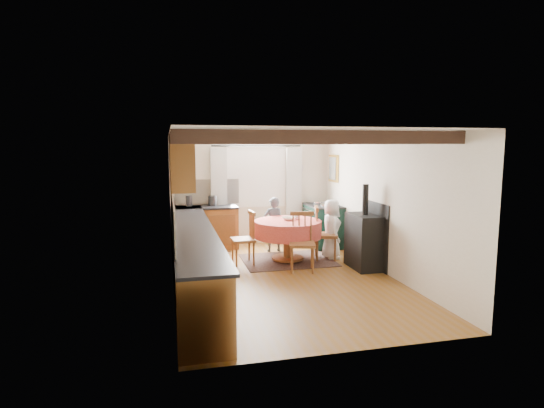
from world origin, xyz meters
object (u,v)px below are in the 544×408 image
object	(u,v)px
dining_table	(288,241)
aga_range	(323,225)
chair_left	(243,238)
cup	(297,217)
cast_iron_stove	(365,227)
child_far	(273,224)
chair_right	(326,233)
chair_near	(302,242)
child_right	(331,229)

from	to	relation	value
dining_table	aga_range	distance (m)	1.50
chair_left	cup	distance (m)	1.15
cast_iron_stove	child_far	size ratio (longest dim) A/B	1.33
aga_range	child_far	distance (m)	1.21
dining_table	chair_right	world-z (taller)	chair_right
chair_left	chair_right	distance (m)	1.62
chair_near	dining_table	bearing A→B (deg)	109.67
chair_left	aga_range	distance (m)	2.24
chair_left	child_right	world-z (taller)	child_right
aga_range	chair_left	bearing A→B (deg)	-151.83
cast_iron_stove	child_far	bearing A→B (deg)	128.74
chair_near	cast_iron_stove	bearing A→B (deg)	11.30
chair_right	aga_range	distance (m)	1.17
chair_left	cup	size ratio (longest dim) A/B	9.36
chair_near	chair_left	size ratio (longest dim) A/B	1.04
chair_right	cast_iron_stove	bearing A→B (deg)	-131.77
aga_range	cast_iron_stove	world-z (taller)	cast_iron_stove
child_far	cup	bearing A→B (deg)	110.69
child_right	chair_left	bearing A→B (deg)	95.00
chair_near	child_far	xyz separation A→B (m)	(-0.15, 1.54, 0.05)
chair_near	child_right	bearing A→B (deg)	56.24
aga_range	child_right	size ratio (longest dim) A/B	0.87
dining_table	cup	size ratio (longest dim) A/B	12.09
chair_near	cast_iron_stove	xyz separation A→B (m)	(1.15, -0.08, 0.24)
chair_left	cup	bearing A→B (deg)	94.54
chair_near	cup	size ratio (longest dim) A/B	9.78
dining_table	chair_near	bearing A→B (deg)	-85.47
dining_table	chair_near	size ratio (longest dim) A/B	1.24
chair_near	chair_right	size ratio (longest dim) A/B	1.00
aga_range	child_far	world-z (taller)	child_far
child_far	child_right	distance (m)	1.27
chair_left	cast_iron_stove	distance (m)	2.24
cup	dining_table	bearing A→B (deg)	-150.55
aga_range	child_far	size ratio (longest dim) A/B	0.88
chair_left	child_right	size ratio (longest dim) A/B	0.86
dining_table	aga_range	bearing A→B (deg)	42.98
chair_right	child_far	size ratio (longest dim) A/B	0.91
cup	child_far	bearing A→B (deg)	114.26
chair_left	dining_table	bearing A→B (deg)	88.79
dining_table	cast_iron_stove	size ratio (longest dim) A/B	0.85
child_right	cup	bearing A→B (deg)	81.95
chair_left	chair_right	bearing A→B (deg)	84.31
aga_range	cup	world-z (taller)	aga_range
chair_right	child_far	world-z (taller)	child_far
chair_right	cast_iron_stove	xyz separation A→B (m)	(0.47, -0.73, 0.24)
chair_right	aga_range	world-z (taller)	chair_right
chair_left	child_far	world-z (taller)	child_far
chair_near	child_far	bearing A→B (deg)	110.68
chair_right	cup	xyz separation A→B (m)	(-0.53, 0.21, 0.31)
chair_left	chair_right	size ratio (longest dim) A/B	0.96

